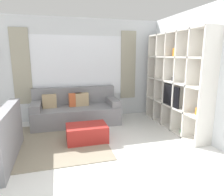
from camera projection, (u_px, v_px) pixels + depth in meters
ground_plane at (111, 196)px, 2.52m from camera, size 16.00×16.00×0.00m
wall_back at (78, 69)px, 5.44m from camera, size 5.76×0.11×2.70m
wall_right at (191, 73)px, 4.43m from camera, size 0.07×4.57×2.70m
area_rug at (52, 142)px, 4.08m from camera, size 2.17×2.11×0.01m
shelving_unit at (176, 82)px, 4.68m from camera, size 0.38×2.21×2.26m
couch_main at (76, 111)px, 5.17m from camera, size 2.16×0.90×0.90m
ottoman at (87, 133)px, 4.10m from camera, size 0.82×0.54×0.35m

